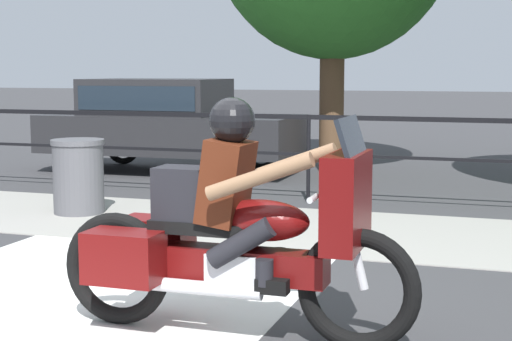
{
  "coord_description": "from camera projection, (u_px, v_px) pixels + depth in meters",
  "views": [
    {
      "loc": [
        2.5,
        -4.62,
        1.7
      ],
      "look_at": [
        0.54,
        1.32,
        0.9
      ],
      "focal_mm": 55.0,
      "sensor_mm": 36.0,
      "label": 1
    }
  ],
  "objects": [
    {
      "name": "fence_railing",
      "position": [
        309.0,
        133.0,
        10.03
      ],
      "size": [
        36.0,
        0.05,
        1.13
      ],
      "color": "black",
      "rests_on": "ground"
    },
    {
      "name": "crosswalk_band",
      "position": [
        32.0,
        321.0,
        5.33
      ],
      "size": [
        3.17,
        6.0,
        0.01
      ],
      "primitive_type": "cube",
      "color": "silver",
      "rests_on": "ground"
    },
    {
      "name": "sidewalk_band",
      "position": [
        269.0,
        227.0,
        8.54
      ],
      "size": [
        44.0,
        2.4,
        0.01
      ],
      "primitive_type": "cube",
      "color": "#99968E",
      "rests_on": "ground"
    },
    {
      "name": "trash_bin",
      "position": [
        78.0,
        176.0,
        9.29
      ],
      "size": [
        0.63,
        0.63,
        0.89
      ],
      "color": "#515156",
      "rests_on": "ground"
    },
    {
      "name": "motorcycle",
      "position": [
        232.0,
        232.0,
        4.95
      ],
      "size": [
        2.39,
        0.76,
        1.53
      ],
      "rotation": [
        0.0,
        0.0,
        0.05
      ],
      "color": "black",
      "rests_on": "ground"
    },
    {
      "name": "parked_car",
      "position": [
        165.0,
        119.0,
        13.02
      ],
      "size": [
        4.25,
        1.72,
        1.55
      ],
      "rotation": [
        0.0,
        0.0,
        0.05
      ],
      "color": "#232326",
      "rests_on": "ground"
    },
    {
      "name": "ground_plane",
      "position": [
        121.0,
        321.0,
        5.34
      ],
      "size": [
        120.0,
        120.0,
        0.0
      ],
      "primitive_type": "plane",
      "color": "#38383A"
    }
  ]
}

